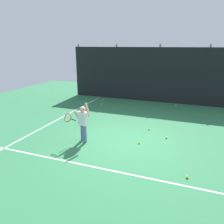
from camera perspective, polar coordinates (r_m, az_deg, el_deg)
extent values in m
plane|color=#2D7247|center=(7.37, 4.02, -7.65)|extent=(20.00, 20.00, 0.00)
cube|color=white|center=(5.84, -1.38, -14.73)|extent=(9.00, 0.05, 0.00)
cube|color=white|center=(9.64, -14.17, -2.05)|extent=(0.05, 9.00, 0.00)
cube|color=black|center=(12.36, 11.93, 9.31)|extent=(10.07, 0.08, 2.95)
cylinder|color=slate|center=(14.01, -8.46, 10.68)|extent=(0.09, 0.09, 3.10)
cylinder|color=slate|center=(13.01, 1.16, 10.37)|extent=(0.09, 0.09, 3.10)
cylinder|color=slate|center=(12.41, 12.00, 9.68)|extent=(0.09, 0.09, 3.10)
cylinder|color=slate|center=(12.28, 23.42, 8.59)|extent=(0.09, 0.09, 3.10)
cylinder|color=slate|center=(7.40, -7.73, -5.23)|extent=(0.11, 0.11, 0.58)
cylinder|color=slate|center=(7.24, -7.04, -5.71)|extent=(0.11, 0.11, 0.58)
cube|color=white|center=(7.14, -7.54, -1.68)|extent=(0.34, 0.25, 0.44)
sphere|color=tan|center=(7.05, -7.64, 0.66)|extent=(0.20, 0.20, 0.20)
cylinder|color=tan|center=(6.93, -6.38, 0.56)|extent=(0.22, 0.12, 0.46)
cylinder|color=tan|center=(7.21, -9.00, -0.99)|extent=(0.15, 0.30, 0.43)
cylinder|color=black|center=(7.22, -10.06, -1.98)|extent=(0.09, 0.24, 0.15)
torus|color=red|center=(7.04, -11.41, -1.44)|extent=(0.32, 0.24, 0.26)
sphere|color=#CCE033|center=(12.00, 16.27, 1.71)|extent=(0.07, 0.07, 0.07)
sphere|color=#CCE033|center=(8.41, 9.65, -4.39)|extent=(0.07, 0.07, 0.07)
sphere|color=#CCE033|center=(11.75, -2.70, 2.06)|extent=(0.07, 0.07, 0.07)
sphere|color=#CCE033|center=(7.24, 7.05, -7.95)|extent=(0.07, 0.07, 0.07)
sphere|color=#CCE033|center=(5.80, 18.92, -15.66)|extent=(0.07, 0.07, 0.07)
sphere|color=#CCE033|center=(7.80, 13.99, -6.45)|extent=(0.07, 0.07, 0.07)
sphere|color=#CCE033|center=(12.68, -2.23, 3.21)|extent=(0.07, 0.07, 0.07)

